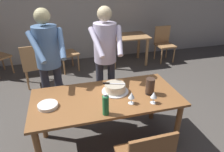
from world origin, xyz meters
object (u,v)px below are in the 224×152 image
Objects in this scene: cake_knife at (109,83)px; plate_stack at (48,106)px; water_bottle at (106,105)px; background_chair_2 at (64,52)px; background_chair_1 at (34,64)px; main_dining_table at (107,104)px; cake_on_platter at (115,88)px; background_table at (128,42)px; hurricane_lamp at (150,86)px; person_standing_beside at (48,58)px; person_cutting_cake at (105,53)px; background_chair_3 at (164,42)px; wine_glass_near at (154,95)px; wine_glass_far at (132,96)px.

cake_knife reaches higher than plate_stack.
water_bottle reaches higher than background_chair_2.
background_chair_1 and background_chair_2 have the same top height.
cake_on_platter reaches higher than main_dining_table.
plate_stack is 0.22× the size of background_table.
water_bottle is at bearing -118.17° from cake_on_platter.
hurricane_lamp reaches higher than background_chair_1.
cake_knife is at bearing 160.74° from cake_on_platter.
person_standing_beside reaches higher than hurricane_lamp.
person_cutting_cake reaches higher than background_chair_1.
background_chair_2 is at bearing 102.13° from cake_on_platter.
cake_on_platter is at bearing 158.14° from hurricane_lamp.
background_chair_1 is (-1.54, 2.02, -0.37)m from hurricane_lamp.
background_chair_1 is 1.00× the size of background_chair_3.
wine_glass_near is 0.25m from wine_glass_far.
background_table is at bearing 54.81° from plate_stack.
background_table is at bearing 76.27° from hurricane_lamp.
hurricane_lamp is at bearing -32.13° from person_standing_beside.
background_chair_3 is at bearing 59.07° from wine_glass_near.
background_chair_3 is at bearing 42.37° from plate_stack.
cake_knife is at bearing -114.13° from background_table.
main_dining_table is 0.60m from wine_glass_near.
person_cutting_cake reaches higher than cake_on_platter.
cake_on_platter is (0.13, 0.08, 0.16)m from main_dining_table.
background_chair_2 reaches higher than cake_knife.
person_standing_beside is at bearing 140.49° from wine_glass_near.
person_cutting_cake is at bearing 76.54° from water_bottle.
main_dining_table is at bearing -45.68° from person_standing_beside.
wine_glass_far is (0.11, -0.30, 0.05)m from cake_on_platter.
background_table is 1.11× the size of background_chair_2.
water_bottle is at bearing -83.90° from background_chair_2.
background_table is (1.06, 2.53, -0.22)m from cake_on_platter.
cake_knife is 1.82× the size of wine_glass_far.
person_standing_beside reaches higher than wine_glass_near.
person_cutting_cake is (-0.39, 0.71, 0.22)m from hurricane_lamp.
main_dining_table is 1.79× the size of background_table.
hurricane_lamp is (1.21, -0.04, 0.09)m from plate_stack.
background_chair_3 is (1.67, 2.67, -0.37)m from hurricane_lamp.
background_table is at bearing 46.81° from person_standing_beside.
wine_glass_far is 0.08× the size of person_cutting_cake.
hurricane_lamp is 0.23× the size of background_chair_1.
wine_glass_near is 0.99m from person_cutting_cake.
wine_glass_near and wine_glass_far have the same top height.
water_bottle is 3.73m from background_chair_3.
plate_stack is 1.11m from person_cutting_cake.
person_cutting_cake is 1.91× the size of background_chair_2.
cake_knife is at bearing 158.51° from hurricane_lamp.
background_table is 1.59m from background_chair_2.
background_chair_2 is at bearing 44.15° from background_chair_1.
wine_glass_far is at bearing -59.90° from background_chair_1.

